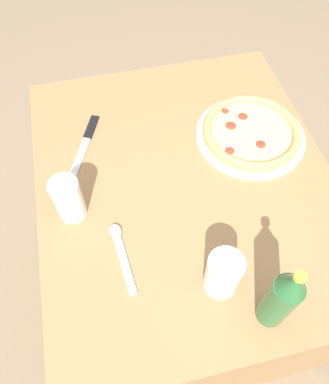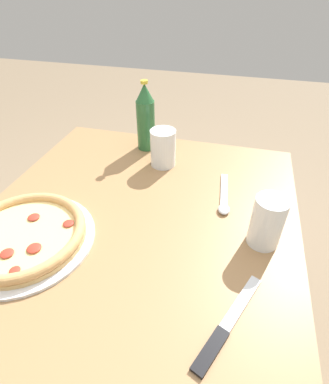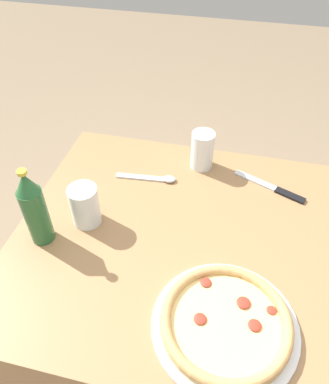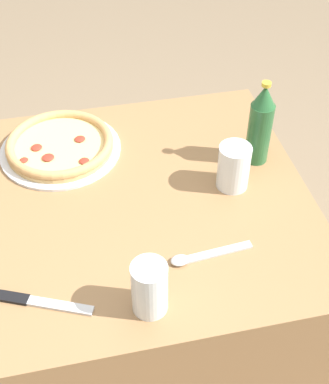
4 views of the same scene
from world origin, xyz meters
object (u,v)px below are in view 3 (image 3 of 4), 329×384
(knife, at_px, (272,188))
(spoon, at_px, (155,178))
(pizza_margherita, at_px, (226,322))
(glass_lemonade, at_px, (85,208))
(beer_bottle, at_px, (34,209))
(glass_red_wine, at_px, (202,152))

(knife, relative_size, spoon, 1.15)
(pizza_margherita, xyz_separation_m, glass_lemonade, (-0.43, 0.23, 0.04))
(glass_lemonade, relative_size, beer_bottle, 0.51)
(glass_lemonade, xyz_separation_m, knife, (0.52, 0.27, -0.05))
(spoon, bearing_deg, glass_red_wine, 38.25)
(glass_red_wine, xyz_separation_m, beer_bottle, (-0.38, -0.41, 0.06))
(glass_red_wine, distance_m, knife, 0.25)
(glass_red_wine, height_order, spoon, glass_red_wine)
(pizza_margherita, relative_size, glass_red_wine, 2.58)
(glass_red_wine, xyz_separation_m, spoon, (-0.13, -0.11, -0.05))
(pizza_margherita, bearing_deg, knife, 79.37)
(pizza_margherita, relative_size, beer_bottle, 1.38)
(pizza_margherita, xyz_separation_m, glass_red_wine, (-0.15, 0.56, 0.04))
(pizza_margherita, height_order, glass_red_wine, glass_red_wine)
(pizza_margherita, height_order, glass_lemonade, glass_lemonade)
(spoon, bearing_deg, knife, 6.59)
(glass_lemonade, distance_m, beer_bottle, 0.14)
(beer_bottle, height_order, knife, beer_bottle)
(pizza_margherita, xyz_separation_m, beer_bottle, (-0.52, 0.15, 0.10))
(glass_red_wine, distance_m, spoon, 0.18)
(glass_red_wine, distance_m, beer_bottle, 0.56)
(pizza_margherita, height_order, knife, pizza_margherita)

